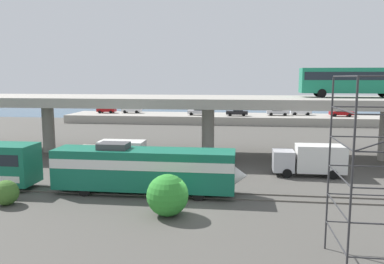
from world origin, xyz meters
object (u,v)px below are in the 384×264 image
(service_truck_west, at_px, (114,154))
(transit_bus_on_overpass, at_px, (353,80))
(parked_car_3, at_px, (237,112))
(parked_car_4, at_px, (278,112))
(service_truck_east, at_px, (311,159))
(parked_car_1, at_px, (341,113))
(parked_car_6, at_px, (301,111))
(parked_car_2, at_px, (198,111))
(train_locomotive, at_px, (153,168))
(parked_car_5, at_px, (132,109))
(parked_car_0, at_px, (106,110))

(service_truck_west, bearing_deg, transit_bus_on_overpass, -159.49)
(parked_car_3, distance_m, parked_car_4, 8.51)
(service_truck_east, xyz_separation_m, parked_car_1, (13.26, 42.63, 0.79))
(service_truck_west, height_order, parked_car_4, parked_car_4)
(transit_bus_on_overpass, distance_m, service_truck_west, 28.60)
(parked_car_6, bearing_deg, parked_car_2, 7.29)
(service_truck_west, bearing_deg, train_locomotive, 127.51)
(parked_car_5, bearing_deg, parked_car_3, 171.05)
(service_truck_west, bearing_deg, parked_car_6, -119.61)
(service_truck_east, xyz_separation_m, parked_car_0, (-36.17, 44.04, 0.78))
(train_locomotive, bearing_deg, parked_car_4, 73.95)
(transit_bus_on_overpass, height_order, service_truck_east, transit_bus_on_overpass)
(parked_car_0, distance_m, parked_car_2, 20.68)
(parked_car_6, bearing_deg, transit_bus_on_overpass, 90.65)
(service_truck_east, bearing_deg, parked_car_2, -69.65)
(service_truck_east, bearing_deg, parked_car_1, -107.28)
(parked_car_3, xyz_separation_m, parked_car_4, (8.27, 1.98, 0.00))
(parked_car_3, relative_size, parked_car_4, 0.97)
(parked_car_1, bearing_deg, train_locomotive, -118.31)
(transit_bus_on_overpass, bearing_deg, parked_car_6, -89.35)
(train_locomotive, distance_m, parked_car_3, 49.24)
(parked_car_0, bearing_deg, transit_bus_on_overpass, -39.09)
(parked_car_4, relative_size, parked_car_6, 1.07)
(parked_car_3, bearing_deg, train_locomotive, 82.60)
(transit_bus_on_overpass, relative_size, parked_car_6, 2.84)
(service_truck_west, bearing_deg, parked_car_5, -76.30)
(parked_car_0, height_order, parked_car_4, same)
(service_truck_east, xyz_separation_m, parked_car_2, (-15.59, 42.02, 0.78))
(train_locomotive, distance_m, parked_car_1, 57.10)
(parked_car_3, bearing_deg, parked_car_4, -166.52)
(train_locomotive, bearing_deg, parked_car_1, 61.69)
(train_locomotive, bearing_deg, parked_car_5, 107.75)
(train_locomotive, xyz_separation_m, transit_bus_on_overpass, (19.97, 17.30, 7.02))
(service_truck_east, relative_size, parked_car_4, 1.51)
(parked_car_0, bearing_deg, service_truck_east, -50.60)
(parked_car_0, height_order, parked_car_6, same)
(parked_car_0, bearing_deg, parked_car_4, -1.34)
(transit_bus_on_overpass, bearing_deg, parked_car_1, -102.17)
(parked_car_6, bearing_deg, parked_car_4, 17.68)
(parked_car_4, bearing_deg, transit_bus_on_overpass, -80.92)
(parked_car_0, relative_size, parked_car_6, 0.95)
(transit_bus_on_overpass, relative_size, parked_car_0, 2.98)
(service_truck_east, bearing_deg, parked_car_4, -91.05)
(train_locomotive, height_order, parked_car_5, train_locomotive)
(train_locomotive, height_order, transit_bus_on_overpass, transit_bus_on_overpass)
(service_truck_west, height_order, service_truck_east, same)
(train_locomotive, xyz_separation_m, parked_car_4, (14.62, 50.81, 0.23))
(train_locomotive, bearing_deg, parked_car_3, 82.60)
(train_locomotive, bearing_deg, parked_car_2, 92.03)
(parked_car_4, bearing_deg, train_locomotive, -106.05)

